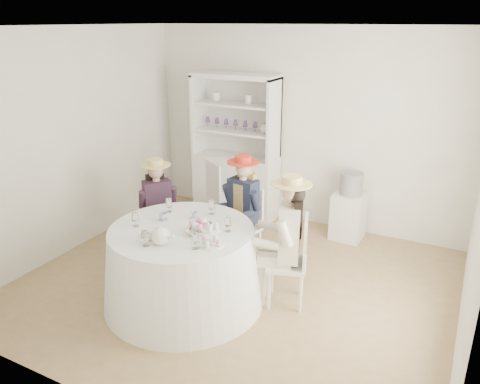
% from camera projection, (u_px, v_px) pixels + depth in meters
% --- Properties ---
extents(ground, '(4.50, 4.50, 0.00)m').
position_uv_depth(ground, '(236.00, 283.00, 5.20)').
color(ground, olive).
rests_on(ground, ground).
extents(ceiling, '(4.50, 4.50, 0.00)m').
position_uv_depth(ceiling, '(235.00, 26.00, 4.26)').
color(ceiling, white).
rests_on(ceiling, wall_back).
extents(wall_back, '(4.50, 0.00, 4.50)m').
position_uv_depth(wall_back, '(304.00, 129.00, 6.40)').
color(wall_back, silver).
rests_on(wall_back, ground).
extents(wall_front, '(4.50, 0.00, 4.50)m').
position_uv_depth(wall_front, '(93.00, 248.00, 3.07)').
color(wall_front, silver).
rests_on(wall_front, ground).
extents(wall_left, '(0.00, 4.50, 4.50)m').
position_uv_depth(wall_left, '(73.00, 142.00, 5.70)').
color(wall_left, silver).
rests_on(wall_left, ground).
extents(tea_table, '(1.64, 1.64, 0.83)m').
position_uv_depth(tea_table, '(183.00, 266.00, 4.74)').
color(tea_table, white).
rests_on(tea_table, ground).
extents(hutch, '(1.38, 0.87, 2.07)m').
position_uv_depth(hutch, '(236.00, 167.00, 6.82)').
color(hutch, silver).
rests_on(hutch, ground).
extents(side_table, '(0.41, 0.41, 0.62)m').
position_uv_depth(side_table, '(348.00, 216.00, 6.19)').
color(side_table, silver).
rests_on(side_table, ground).
extents(hatbox, '(0.30, 0.30, 0.29)m').
position_uv_depth(hatbox, '(351.00, 184.00, 6.03)').
color(hatbox, black).
rests_on(hatbox, side_table).
extents(guest_left, '(0.53, 0.52, 1.25)m').
position_uv_depth(guest_left, '(158.00, 204.00, 5.55)').
color(guest_left, silver).
rests_on(guest_left, ground).
extents(guest_mid, '(0.49, 0.52, 1.32)m').
position_uv_depth(guest_mid, '(242.00, 204.00, 5.43)').
color(guest_mid, silver).
rests_on(guest_mid, ground).
extents(guest_right, '(0.56, 0.52, 1.38)m').
position_uv_depth(guest_right, '(287.00, 234.00, 4.60)').
color(guest_right, silver).
rests_on(guest_right, ground).
extents(spare_chair, '(0.58, 0.58, 1.01)m').
position_uv_depth(spare_chair, '(221.00, 195.00, 6.29)').
color(spare_chair, silver).
rests_on(spare_chair, ground).
extents(teacup_a, '(0.11, 0.11, 0.07)m').
position_uv_depth(teacup_a, '(164.00, 217.00, 4.78)').
color(teacup_a, white).
rests_on(teacup_a, tea_table).
extents(teacup_b, '(0.09, 0.09, 0.06)m').
position_uv_depth(teacup_b, '(195.00, 216.00, 4.82)').
color(teacup_b, white).
rests_on(teacup_b, tea_table).
extents(teacup_c, '(0.11, 0.11, 0.07)m').
position_uv_depth(teacup_c, '(209.00, 227.00, 4.54)').
color(teacup_c, white).
rests_on(teacup_c, tea_table).
extents(flower_bowl, '(0.24, 0.24, 0.05)m').
position_uv_depth(flower_bowl, '(197.00, 232.00, 4.46)').
color(flower_bowl, white).
rests_on(flower_bowl, tea_table).
extents(flower_arrangement, '(0.17, 0.17, 0.06)m').
position_uv_depth(flower_arrangement, '(199.00, 224.00, 4.49)').
color(flower_arrangement, pink).
rests_on(flower_arrangement, tea_table).
extents(table_teapot, '(0.25, 0.17, 0.18)m').
position_uv_depth(table_teapot, '(161.00, 236.00, 4.26)').
color(table_teapot, white).
rests_on(table_teapot, tea_table).
extents(sandwich_plate, '(0.26, 0.26, 0.06)m').
position_uv_depth(sandwich_plate, '(151.00, 237.00, 4.38)').
color(sandwich_plate, white).
rests_on(sandwich_plate, tea_table).
extents(cupcake_stand, '(0.22, 0.22, 0.21)m').
position_uv_depth(cupcake_stand, '(211.00, 238.00, 4.23)').
color(cupcake_stand, white).
rests_on(cupcake_stand, tea_table).
extents(stemware_set, '(0.95, 0.99, 0.15)m').
position_uv_depth(stemware_set, '(181.00, 222.00, 4.57)').
color(stemware_set, white).
rests_on(stemware_set, tea_table).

